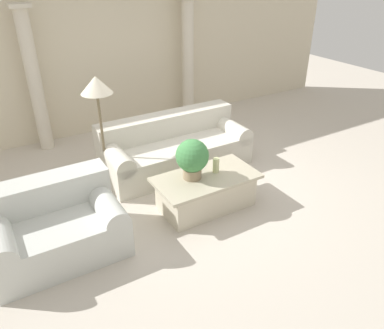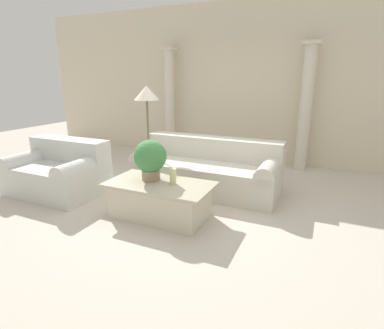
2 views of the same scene
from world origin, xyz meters
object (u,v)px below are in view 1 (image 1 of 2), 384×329
sofa_long (174,148)px  coffee_table (206,191)px  potted_plant (192,157)px  loveseat (56,225)px  floor_lamp (97,92)px

sofa_long → coffee_table: bearing=-98.2°
sofa_long → potted_plant: bearing=-106.9°
sofa_long → loveseat: (-2.04, -1.06, 0.01)m
coffee_table → potted_plant: 0.54m
loveseat → floor_lamp: 1.78m
loveseat → floor_lamp: size_ratio=0.87×
floor_lamp → coffee_table: bearing=-52.7°
sofa_long → floor_lamp: 1.52m
loveseat → potted_plant: potted_plant is taller
sofa_long → potted_plant: 1.24m
loveseat → potted_plant: size_ratio=2.65×
sofa_long → potted_plant: (-0.34, -1.11, 0.42)m
sofa_long → coffee_table: 1.19m
potted_plant → coffee_table: bearing=-21.8°
loveseat → floor_lamp: floor_lamp is taller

